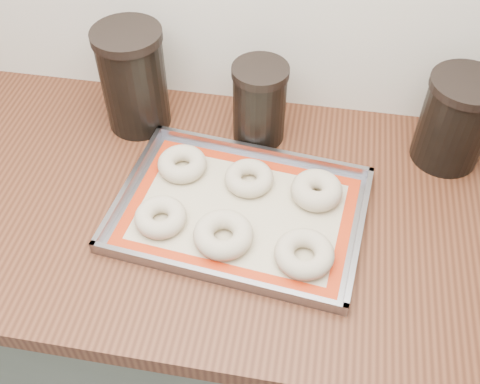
% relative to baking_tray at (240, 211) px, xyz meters
% --- Properties ---
extents(cabinet, '(3.00, 0.65, 0.86)m').
position_rel_baking_tray_xyz_m(cabinet, '(0.09, 0.02, -0.48)').
color(cabinet, '#5D665A').
rests_on(cabinet, floor).
extents(countertop, '(3.06, 0.68, 0.04)m').
position_rel_baking_tray_xyz_m(countertop, '(0.09, 0.02, -0.03)').
color(countertop, '#5A2E1B').
rests_on(countertop, cabinet).
extents(baking_tray, '(0.49, 0.38, 0.03)m').
position_rel_baking_tray_xyz_m(baking_tray, '(0.00, 0.00, 0.00)').
color(baking_tray, gray).
rests_on(baking_tray, countertop).
extents(baking_mat, '(0.45, 0.33, 0.00)m').
position_rel_baking_tray_xyz_m(baking_mat, '(0.00, 0.00, -0.00)').
color(baking_mat, '#C6B793').
rests_on(baking_mat, baking_tray).
extents(bagel_front_left, '(0.11, 0.11, 0.03)m').
position_rel_baking_tray_xyz_m(bagel_front_left, '(-0.14, -0.05, 0.01)').
color(bagel_front_left, beige).
rests_on(bagel_front_left, baking_mat).
extents(bagel_front_mid, '(0.14, 0.14, 0.04)m').
position_rel_baking_tray_xyz_m(bagel_front_mid, '(-0.02, -0.07, 0.02)').
color(bagel_front_mid, beige).
rests_on(bagel_front_mid, baking_mat).
extents(bagel_front_right, '(0.12, 0.12, 0.03)m').
position_rel_baking_tray_xyz_m(bagel_front_right, '(0.13, -0.09, 0.02)').
color(bagel_front_right, beige).
rests_on(bagel_front_right, baking_mat).
extents(bagel_back_left, '(0.13, 0.13, 0.03)m').
position_rel_baking_tray_xyz_m(bagel_back_left, '(-0.13, 0.09, 0.02)').
color(bagel_back_left, beige).
rests_on(bagel_back_left, baking_mat).
extents(bagel_back_mid, '(0.10, 0.10, 0.03)m').
position_rel_baking_tray_xyz_m(bagel_back_mid, '(0.01, 0.07, 0.01)').
color(bagel_back_mid, beige).
rests_on(bagel_back_mid, baking_mat).
extents(bagel_back_right, '(0.13, 0.13, 0.04)m').
position_rel_baking_tray_xyz_m(bagel_back_right, '(0.14, 0.06, 0.02)').
color(bagel_back_right, beige).
rests_on(bagel_back_right, baking_mat).
extents(canister_left, '(0.14, 0.14, 0.23)m').
position_rel_baking_tray_xyz_m(canister_left, '(-0.26, 0.23, 0.11)').
color(canister_left, black).
rests_on(canister_left, countertop).
extents(canister_mid, '(0.11, 0.11, 0.18)m').
position_rel_baking_tray_xyz_m(canister_mid, '(0.00, 0.22, 0.08)').
color(canister_mid, black).
rests_on(canister_mid, countertop).
extents(canister_right, '(0.14, 0.14, 0.19)m').
position_rel_baking_tray_xyz_m(canister_right, '(0.39, 0.23, 0.09)').
color(canister_right, black).
rests_on(canister_right, countertop).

